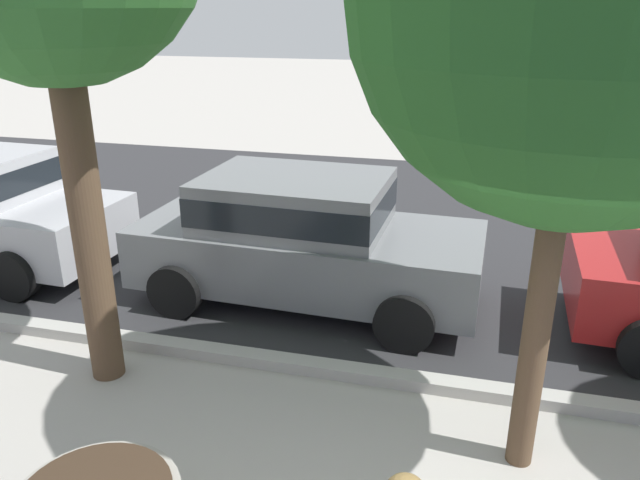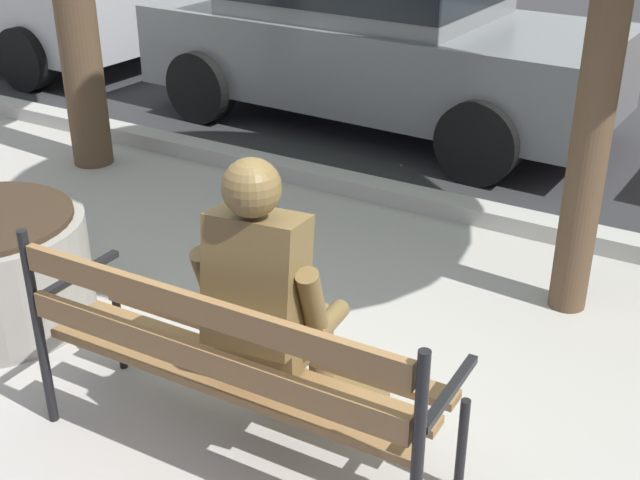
{
  "view_description": "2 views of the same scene",
  "coord_description": "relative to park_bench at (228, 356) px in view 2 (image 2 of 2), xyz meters",
  "views": [
    {
      "loc": [
        0.01,
        -2.1,
        3.4
      ],
      "look_at": [
        -1.68,
        4.44,
        0.8
      ],
      "focal_mm": 34.18,
      "sensor_mm": 36.0,
      "label": 1
    },
    {
      "loc": [
        1.46,
        -2.1,
        2.42
      ],
      "look_at": [
        -0.26,
        0.8,
        0.75
      ],
      "focal_mm": 47.21,
      "sensor_mm": 36.0,
      "label": 2
    }
  ],
  "objects": [
    {
      "name": "curb_stone",
      "position": [
        0.26,
        2.81,
        -0.48
      ],
      "size": [
        60.0,
        0.2,
        0.12
      ],
      "primitive_type": "cube",
      "color": "#B2AFA8",
      "rests_on": "ground"
    },
    {
      "name": "park_bench",
      "position": [
        0.0,
        0.0,
        0.0
      ],
      "size": [
        1.81,
        0.57,
        0.95
      ],
      "color": "olive",
      "rests_on": "ground"
    },
    {
      "name": "bronze_statue_seated",
      "position": [
        0.09,
        0.21,
        0.12
      ],
      "size": [
        0.6,
        0.82,
        1.37
      ],
      "color": "brown",
      "rests_on": "ground"
    },
    {
      "name": "parked_car_grey",
      "position": [
        -1.63,
        4.36,
        0.3
      ],
      "size": [
        4.16,
        2.05,
        1.56
      ],
      "color": "slate",
      "rests_on": "ground"
    }
  ]
}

